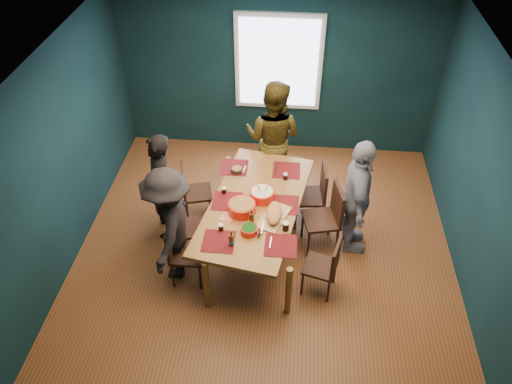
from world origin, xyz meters
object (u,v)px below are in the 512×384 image
chair_left_far (191,189)px  bowl_herbs (249,230)px  person_near_left (170,225)px  person_back (273,138)px  chair_left_near (180,248)px  bowl_salad (242,207)px  chair_right_mid (328,214)px  dining_table (255,208)px  person_right (357,198)px  cutting_board (274,214)px  chair_left_mid (183,224)px  bowl_dumpling (262,194)px  chair_right_near (327,264)px  chair_right_far (316,191)px  person_far_left (161,187)px

chair_left_far → bowl_herbs: size_ratio=4.28×
person_near_left → person_back: bearing=148.7°
chair_left_near → bowl_salad: (0.72, 0.39, 0.38)m
chair_right_mid → dining_table: bearing=176.5°
chair_right_mid → person_right: (0.33, 0.02, 0.27)m
chair_right_mid → person_right: person_right is taller
bowl_salad → cutting_board: bearing=-10.2°
chair_left_mid → bowl_herbs: size_ratio=4.33×
chair_left_far → person_right: size_ratio=0.52×
chair_left_near → bowl_dumpling: bearing=35.9°
chair_left_mid → person_right: 2.24m
chair_left_far → chair_right_near: 2.23m
dining_table → chair_right_mid: (0.94, 0.16, -0.18)m
cutting_board → chair_left_mid: bearing=-164.0°
chair_left_far → bowl_dumpling: bowl_dumpling is taller
person_near_left → bowl_herbs: person_near_left is taller
chair_right_far → bowl_herbs: bearing=-130.1°
chair_right_near → person_near_left: 1.94m
chair_left_mid → cutting_board: bearing=-18.5°
person_near_left → bowl_herbs: 0.97m
chair_left_mid → bowl_salad: bowl_salad is taller
cutting_board → person_near_left: bearing=-148.7°
chair_left_far → person_back: person_back is taller
chair_right_far → cutting_board: 1.08m
chair_right_mid → person_near_left: (-1.93, -0.63, 0.23)m
chair_left_near → chair_right_mid: bearing=22.9°
bowl_herbs → cutting_board: 0.39m
chair_left_mid → chair_left_near: (0.06, -0.43, 0.00)m
chair_right_near → bowl_dumpling: bowl_dumpling is taller
chair_right_mid → cutting_board: bearing=-162.3°
dining_table → person_back: person_back is taller
chair_right_mid → chair_right_near: size_ratio=1.16×
chair_right_mid → cutting_board: 0.87m
chair_left_near → person_back: bearing=63.6°
dining_table → bowl_dumpling: (0.08, 0.09, 0.15)m
chair_left_far → chair_right_far: chair_right_far is taller
chair_left_mid → bowl_herbs: bowl_herbs is taller
person_far_left → bowl_herbs: bearing=42.9°
chair_right_far → bowl_dumpling: 0.95m
person_right → bowl_dumpling: person_right is taller
chair_right_near → person_far_left: 2.38m
person_near_left → chair_right_mid: bearing=108.0°
bowl_dumpling → person_back: bearing=87.6°
chair_right_far → person_near_left: bearing=-153.6°
chair_right_mid → bowl_dumpling: bearing=171.4°
dining_table → chair_right_mid: bearing=20.1°
bowl_salad → chair_right_near: bearing=-22.8°
chair_right_far → bowl_salad: (-0.92, -0.81, 0.35)m
chair_left_near → person_right: size_ratio=0.53×
person_near_left → bowl_dumpling: bearing=117.7°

